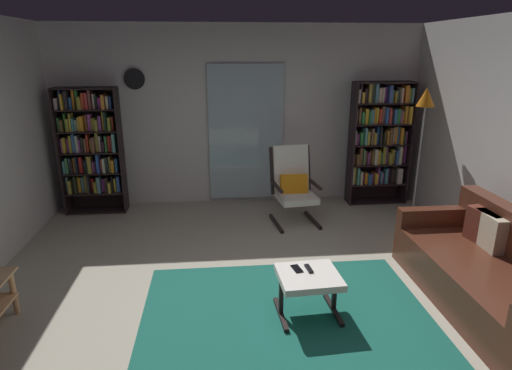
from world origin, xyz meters
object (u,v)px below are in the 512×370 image
Objects in this scene: bookshelf_near_sofa at (380,139)px; ottoman at (309,281)px; lounge_armchair at (293,183)px; floor_lamp_by_shelf at (425,110)px; leather_sofa at (494,275)px; wall_clock at (134,79)px; bookshelf_near_tv at (91,147)px; cell_phone at (297,269)px; tv_remote at (309,269)px.

ottoman is at bearing -120.52° from bookshelf_near_sofa.
bookshelf_near_sofa is 1.60m from lounge_armchair.
lounge_armchair is at bearing 177.49° from floor_lamp_by_shelf.
floor_lamp_by_shelf is (1.68, -0.07, 0.96)m from lounge_armchair.
leather_sofa is at bearing -89.14° from bookshelf_near_sofa.
wall_clock is at bearing 121.68° from ottoman.
bookshelf_near_tv is 1.13m from wall_clock.
lounge_armchair is 1.93m from floor_lamp_by_shelf.
lounge_armchair reaches higher than cell_phone.
floor_lamp_by_shelf is (1.93, 2.09, 1.17)m from ottoman.
ottoman is at bearing -96.71° from lounge_armchair.
leather_sofa is 2.43m from floor_lamp_by_shelf.
leather_sofa reaches higher than ottoman.
cell_phone is 0.48× the size of wall_clock.
bookshelf_near_sofa is at bearing 0.04° from bookshelf_near_tv.
wall_clock is at bearing 158.04° from lounge_armchair.
ottoman is (-0.25, -2.17, -0.20)m from lounge_armchair.
leather_sofa is (0.04, -2.81, -0.68)m from bookshelf_near_sofa.
tv_remote is at bearing -96.54° from lounge_armchair.
wall_clock reaches higher than bookshelf_near_sofa.
wall_clock reaches higher than ottoman.
lounge_armchair is 2.19m from ottoman.
wall_clock is (0.64, 0.22, 0.91)m from bookshelf_near_tv.
floor_lamp_by_shelf is (4.43, -0.71, 0.56)m from bookshelf_near_tv.
lounge_armchair is (2.75, -0.63, -0.40)m from bookshelf_near_tv.
lounge_armchair is at bearing -155.49° from bookshelf_near_sofa.
bookshelf_near_tv is at bearing 146.20° from leather_sofa.
bookshelf_near_tv is 3.22× the size of ottoman.
bookshelf_near_tv is 2.86m from lounge_armchair.
tv_remote is at bearing -57.48° from wall_clock.
wall_clock is (-3.52, 0.22, 0.87)m from bookshelf_near_sofa.
bookshelf_near_sofa is at bearing 90.86° from leather_sofa.
bookshelf_near_tv is 12.58× the size of cell_phone.
cell_phone is at bearing -48.34° from bookshelf_near_tv.
lounge_armchair reaches higher than ottoman.
wall_clock is (-1.77, 2.93, 1.44)m from cell_phone.
cell_phone is (2.41, -2.71, -0.53)m from bookshelf_near_tv.
ottoman is 0.31× the size of floor_lamp_by_shelf.
ottoman is 3.08m from floor_lamp_by_shelf.
leather_sofa is at bearing -40.40° from wall_clock.
bookshelf_near_sofa reaches higher than cell_phone.
floor_lamp_by_shelf is at bearing -13.73° from wall_clock.
leather_sofa is 1.79m from cell_phone.
cell_phone is 0.08× the size of floor_lamp_by_shelf.
cell_phone is at bearing 164.90° from tv_remote.
bookshelf_near_tv reaches higher than lounge_armchair.
lounge_armchair is at bearing 68.52° from cell_phone.
ottoman is 3.80× the size of tv_remote.
bookshelf_near_sofa is at bearing -3.53° from wall_clock.
ottoman is (-1.69, 0.01, 0.03)m from leather_sofa.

